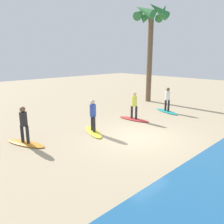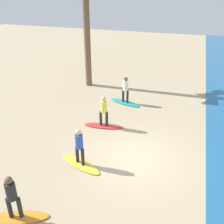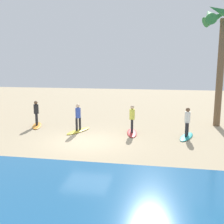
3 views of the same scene
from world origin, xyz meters
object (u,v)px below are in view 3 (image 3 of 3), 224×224
Objects in this scene: surfer_teal at (187,120)px; surfer_yellow at (78,115)px; surfer_orange at (36,111)px; surfboard_yellow at (78,131)px; surfboard_orange at (37,126)px; surfboard_teal at (186,137)px; palm_tree at (223,29)px; surfboard_red at (132,133)px; surfer_red at (132,117)px.

surfer_teal is 6.50m from surfer_yellow.
surfboard_yellow is at bearing 164.87° from surfer_orange.
surfer_orange is (3.18, -0.86, 0.00)m from surfer_yellow.
surfboard_orange is at bearing 90.00° from surfer_orange.
surfer_yellow is at bearing 0.00° from surfboard_yellow.
surfer_yellow is at bearing -1.65° from surfer_teal.
palm_tree reaches higher than surfboard_teal.
surfboard_orange is at bearing -15.13° from surfer_yellow.
surfer_teal is 3.34m from surfboard_red.
surfer_red is at bearing -0.00° from surfboard_red.
surfboard_teal is at bearing 173.82° from surfer_orange.
palm_tree is at bearing 131.31° from surfboard_yellow.
surfboard_orange is at bearing -83.73° from surfboard_yellow.
surfer_red is 8.21m from palm_tree.
surfer_orange reaches higher than surfboard_red.
surfer_teal is 0.78× the size of surfboard_orange.
surfboard_teal is 1.28× the size of surfer_red.
surfboard_red is at bearing 62.91° from surfboard_orange.
surfboard_orange is (9.68, -1.05, -0.99)m from surfer_teal.
surfboard_red is 1.28× the size of surfer_yellow.
surfer_yellow is at bearing 2.07° from surfer_red.
surfboard_orange is 0.99m from surfer_orange.
surfer_teal is 0.21× the size of palm_tree.
surfboard_red is 6.55m from surfboard_orange.
surfer_orange is at bearing -104.03° from surfboard_red.
surfer_teal is 9.79m from surfboard_orange.
surfboard_red and surfboard_orange have the same top height.
surfer_teal is 1.00× the size of surfer_yellow.
surfer_teal is 0.78× the size of surfboard_red.
surfboard_teal is at bearing 174.47° from surfer_red.
surfer_teal and surfer_orange have the same top height.
surfboard_red is 1.00× the size of surfboard_orange.
surfer_red is at bearing -177.93° from surfer_yellow.
surfer_red is at bearing 62.91° from surfboard_orange.
surfer_yellow is 0.78× the size of surfboard_orange.
surfer_yellow is (0.00, 0.00, 0.99)m from surfboard_yellow.
surfer_yellow is (6.50, -0.19, 0.99)m from surfboard_teal.
surfboard_red is 0.26× the size of palm_tree.
surfboard_red is at bearing -5.53° from surfer_teal.
surfer_orange is (9.68, -1.05, 0.00)m from surfer_teal.
surfboard_red is (3.17, -0.31, 0.00)m from surfboard_teal.
surfboard_yellow and surfboard_orange have the same top height.
palm_tree reaches higher than surfer_orange.
palm_tree reaches higher than surfer_teal.
surfboard_red and surfboard_yellow have the same top height.
palm_tree is (-11.96, -2.32, 5.32)m from surfer_orange.
surfboard_red is 3.47m from surfer_yellow.
surfer_red is 6.63m from surfboard_orange.
surfboard_red is at bearing 29.30° from palm_tree.
surfer_yellow is 10.75m from palm_tree.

